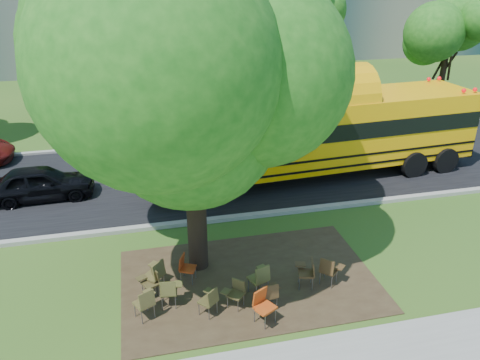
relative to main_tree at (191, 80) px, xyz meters
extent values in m
plane|color=#295219|center=(0.27, -0.51, -5.48)|extent=(160.00, 160.00, 0.00)
cube|color=#382819|center=(1.27, -1.01, -5.47)|extent=(7.00, 4.50, 0.03)
cube|color=black|center=(0.27, 6.49, -5.46)|extent=(80.00, 8.00, 0.04)
cube|color=gray|center=(0.27, 2.49, -5.41)|extent=(80.00, 0.25, 0.14)
cube|color=gray|center=(0.27, 10.59, -5.41)|extent=(80.00, 0.25, 0.14)
cylinder|color=black|center=(-4.73, 15.49, -3.73)|extent=(0.32, 0.32, 3.50)
sphere|color=#1B5E15|center=(-4.73, 15.49, -1.26)|extent=(4.80, 4.80, 4.80)
cylinder|color=black|center=(8.27, 13.49, -3.38)|extent=(0.38, 0.38, 4.20)
sphere|color=#1B5E15|center=(8.27, 13.49, -0.44)|extent=(5.60, 5.60, 5.60)
cylinder|color=black|center=(16.27, 12.49, -3.68)|extent=(0.34, 0.34, 3.60)
sphere|color=#1B5E15|center=(16.27, 12.49, -1.13)|extent=(5.00, 5.00, 5.00)
cylinder|color=black|center=(0.00, 0.00, -3.28)|extent=(0.56, 0.56, 4.41)
sphere|color=#1B5E15|center=(0.00, 0.00, 0.01)|extent=(7.20, 7.20, 7.20)
cube|color=#FFAC08|center=(6.36, 5.49, -3.52)|extent=(12.29, 3.59, 2.70)
cube|color=black|center=(6.69, 5.52, -3.22)|extent=(11.64, 3.58, 0.66)
cube|color=#FFAC08|center=(-0.39, 5.03, -4.38)|extent=(1.60, 2.52, 1.05)
cube|color=black|center=(6.36, 5.49, -4.21)|extent=(12.32, 3.62, 0.09)
cube|color=black|center=(6.36, 5.49, -4.62)|extent=(12.32, 3.62, 0.09)
cylinder|color=black|center=(0.18, 3.69, -4.93)|extent=(1.12, 0.41, 1.10)
cylinder|color=black|center=(-0.01, 6.44, -4.93)|extent=(1.12, 0.41, 1.10)
cylinder|color=black|center=(9.65, 4.34, -4.93)|extent=(1.12, 0.41, 1.10)
cylinder|color=black|center=(9.46, 7.09, -4.93)|extent=(1.12, 0.41, 1.10)
cylinder|color=black|center=(11.19, 4.44, -4.93)|extent=(1.12, 0.41, 1.10)
cylinder|color=black|center=(11.00, 7.20, -4.93)|extent=(1.12, 0.41, 1.10)
cube|color=brown|center=(-1.64, -1.91, -5.02)|extent=(0.57, 0.56, 0.05)
cube|color=brown|center=(-1.55, -2.08, -4.79)|extent=(0.41, 0.27, 0.41)
cube|color=brown|center=(-1.48, -1.67, -4.90)|extent=(0.33, 0.36, 0.03)
cylinder|color=slate|center=(-1.87, -1.84, -5.25)|extent=(0.02, 0.02, 0.46)
cylinder|color=slate|center=(-1.40, -1.99, -5.25)|extent=(0.02, 0.02, 0.46)
cube|color=#4B4920|center=(-1.00, -1.58, -5.04)|extent=(0.47, 0.45, 0.05)
cube|color=#4B4920|center=(-1.02, -1.75, -4.82)|extent=(0.41, 0.15, 0.40)
cube|color=#4B4920|center=(-0.74, -1.47, -4.92)|extent=(0.26, 0.31, 0.03)
cylinder|color=slate|center=(-1.14, -1.39, -5.26)|extent=(0.02, 0.02, 0.45)
cylinder|color=slate|center=(-0.85, -1.77, -5.26)|extent=(0.02, 0.02, 0.45)
cube|color=#46401E|center=(-0.08, -2.15, -5.06)|extent=(0.55, 0.54, 0.05)
cube|color=#46401E|center=(0.03, -2.28, -4.85)|extent=(0.34, 0.32, 0.38)
cube|color=#46401E|center=(0.00, -1.90, -4.95)|extent=(0.33, 0.33, 0.03)
cylinder|color=slate|center=(-0.31, -2.13, -5.27)|extent=(0.02, 0.02, 0.42)
cylinder|color=slate|center=(0.15, -2.16, -5.27)|extent=(0.02, 0.02, 0.42)
cube|color=#4E4321|center=(0.66, -2.03, -5.08)|extent=(0.52, 0.52, 0.05)
cube|color=#4E4321|center=(0.76, -1.91, -4.88)|extent=(0.33, 0.30, 0.36)
cube|color=#4E4321|center=(0.41, -1.98, -4.97)|extent=(0.32, 0.32, 0.03)
cylinder|color=slate|center=(0.67, -2.25, -5.28)|extent=(0.02, 0.02, 0.41)
cylinder|color=slate|center=(0.64, -1.81, -5.28)|extent=(0.02, 0.02, 0.41)
cube|color=#422E17|center=(1.46, -2.25, -5.05)|extent=(0.45, 0.44, 0.05)
cube|color=#422E17|center=(1.49, -2.42, -4.84)|extent=(0.39, 0.15, 0.38)
cube|color=#422E17|center=(1.67, -2.09, -4.94)|extent=(0.25, 0.30, 0.03)
cylinder|color=slate|center=(1.28, -2.12, -5.27)|extent=(0.02, 0.02, 0.43)
cylinder|color=slate|center=(1.65, -2.39, -5.27)|extent=(0.02, 0.02, 0.43)
cube|color=#B04012|center=(1.23, -2.76, -5.00)|extent=(0.60, 0.59, 0.05)
cube|color=#B04012|center=(1.13, -2.60, -4.77)|extent=(0.42, 0.30, 0.43)
cube|color=#B04012|center=(1.08, -3.02, -4.87)|extent=(0.35, 0.38, 0.03)
cylinder|color=slate|center=(1.48, -2.83, -5.24)|extent=(0.03, 0.03, 0.48)
cylinder|color=slate|center=(0.98, -2.70, -5.24)|extent=(0.03, 0.03, 0.48)
cube|color=#483119|center=(2.69, -1.64, -5.02)|extent=(0.51, 0.52, 0.05)
cube|color=#483119|center=(2.87, -1.69, -4.80)|extent=(0.21, 0.42, 0.41)
cube|color=#483119|center=(2.62, -1.37, -4.90)|extent=(0.34, 0.29, 0.03)
cylinder|color=slate|center=(2.48, -1.76, -5.25)|extent=(0.02, 0.02, 0.46)
cylinder|color=slate|center=(2.91, -1.52, -5.25)|extent=(0.02, 0.02, 0.46)
cube|color=#483219|center=(3.36, -1.65, -5.03)|extent=(0.59, 0.59, 0.05)
cube|color=#483219|center=(3.22, -1.78, -4.80)|extent=(0.35, 0.36, 0.41)
cube|color=#483219|center=(3.63, -1.73, -4.90)|extent=(0.36, 0.36, 0.03)
cylinder|color=slate|center=(3.36, -1.41, -5.25)|extent=(0.02, 0.02, 0.46)
cylinder|color=slate|center=(3.35, -1.90, -5.25)|extent=(0.02, 0.02, 0.46)
cube|color=brown|center=(-1.33, -0.86, -4.99)|extent=(0.64, 0.64, 0.06)
cube|color=brown|center=(-1.19, -0.99, -4.74)|extent=(0.38, 0.39, 0.44)
cube|color=brown|center=(-1.26, -0.56, -4.85)|extent=(0.39, 0.39, 0.03)
cylinder|color=slate|center=(-1.60, -0.87, -5.23)|extent=(0.03, 0.03, 0.50)
cylinder|color=slate|center=(-1.06, -0.85, -5.23)|extent=(0.03, 0.03, 0.50)
cube|color=#43391D|center=(-1.44, -1.10, -5.06)|extent=(0.51, 0.52, 0.05)
cube|color=#43391D|center=(-1.29, -1.03, -4.85)|extent=(0.24, 0.38, 0.38)
cube|color=#43391D|center=(-1.65, -0.95, -4.95)|extent=(0.33, 0.30, 0.03)
cylinder|color=slate|center=(-1.52, -1.31, -5.27)|extent=(0.02, 0.02, 0.42)
cylinder|color=slate|center=(-1.36, -0.89, -5.27)|extent=(0.02, 0.02, 0.42)
cube|color=#A33411|center=(-0.39, -0.66, -5.05)|extent=(0.52, 0.52, 0.05)
cube|color=#A33411|center=(-0.54, -0.59, -4.84)|extent=(0.24, 0.38, 0.38)
cube|color=#A33411|center=(-0.36, -0.93, -4.94)|extent=(0.33, 0.30, 0.03)
cylinder|color=slate|center=(-0.17, -0.58, -5.27)|extent=(0.02, 0.02, 0.43)
cylinder|color=slate|center=(-0.60, -0.74, -5.27)|extent=(0.02, 0.02, 0.43)
cube|color=brown|center=(1.36, -1.62, -4.99)|extent=(0.59, 0.57, 0.05)
cube|color=brown|center=(1.43, -1.81, -4.75)|extent=(0.45, 0.25, 0.44)
cube|color=brown|center=(1.55, -1.39, -4.86)|extent=(0.33, 0.37, 0.03)
cylinder|color=slate|center=(1.12, -1.52, -5.24)|extent=(0.03, 0.03, 0.49)
cylinder|color=slate|center=(1.60, -1.73, -5.24)|extent=(0.03, 0.03, 0.49)
imported|color=black|center=(-5.09, 5.69, -4.83)|extent=(3.88, 1.68, 1.30)
camera|label=1|loc=(-1.41, -11.41, 2.53)|focal=35.00mm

